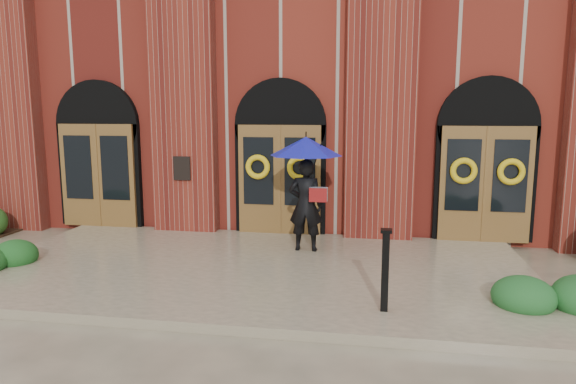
# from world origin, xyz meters

# --- Properties ---
(ground) EXTENTS (90.00, 90.00, 0.00)m
(ground) POSITION_xyz_m (0.00, 0.00, 0.00)
(ground) COLOR tan
(ground) RESTS_ON ground
(landing) EXTENTS (10.00, 5.30, 0.15)m
(landing) POSITION_xyz_m (0.00, 0.15, 0.07)
(landing) COLOR tan
(landing) RESTS_ON ground
(church_building) EXTENTS (16.20, 12.53, 7.00)m
(church_building) POSITION_xyz_m (0.00, 8.78, 3.50)
(church_building) COLOR maroon
(church_building) RESTS_ON ground
(man_with_umbrella) EXTENTS (1.45, 1.45, 2.31)m
(man_with_umbrella) POSITION_xyz_m (0.79, 1.35, 1.77)
(man_with_umbrella) COLOR black
(man_with_umbrella) RESTS_ON landing
(metal_post) EXTENTS (0.16, 0.16, 1.19)m
(metal_post) POSITION_xyz_m (2.33, -1.63, 0.78)
(metal_post) COLOR black
(metal_post) RESTS_ON landing
(hedge_front_right) EXTENTS (1.54, 1.32, 0.55)m
(hedge_front_right) POSITION_xyz_m (5.10, -0.57, 0.27)
(hedge_front_right) COLOR #1F5623
(hedge_front_right) RESTS_ON ground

